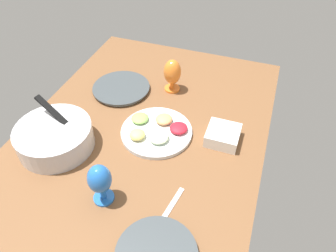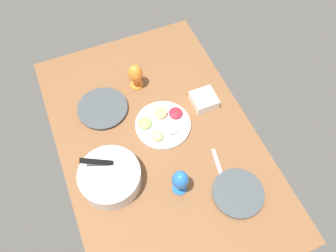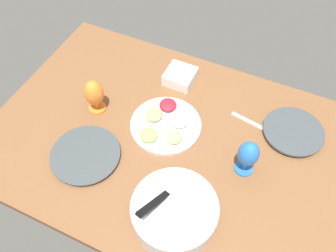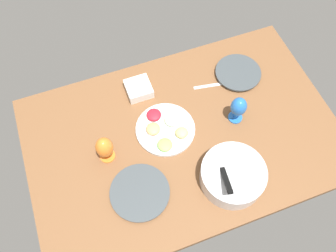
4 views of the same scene
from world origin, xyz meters
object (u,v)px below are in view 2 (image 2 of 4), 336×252
object	(u,v)px
hurricane_glass_blue	(180,181)
hurricane_glass_orange	(136,75)
square_bowl_white	(204,99)
dinner_plate_right	(103,108)
dinner_plate_left	(238,193)
mixing_bowl	(110,177)
fruit_platter	(163,124)

from	to	relation	value
hurricane_glass_blue	hurricane_glass_orange	bearing A→B (deg)	-1.93
hurricane_glass_blue	square_bowl_white	size ratio (longest dim) A/B	1.28
dinner_plate_right	hurricane_glass_orange	size ratio (longest dim) A/B	1.69
dinner_plate_right	square_bowl_white	xyz separation A→B (cm)	(-17.71, -55.46, 2.07)
dinner_plate_left	hurricane_glass_orange	bearing A→B (deg)	15.54
mixing_bowl	square_bowl_white	distance (cm)	69.16
fruit_platter	hurricane_glass_blue	world-z (taller)	hurricane_glass_blue
fruit_platter	square_bowl_white	xyz separation A→B (cm)	(5.32, -27.74, 1.52)
hurricane_glass_blue	square_bowl_white	distance (cm)	54.93
mixing_bowl	hurricane_glass_blue	distance (cm)	34.90
mixing_bowl	hurricane_glass_orange	xyz separation A→B (cm)	(52.76, -32.56, 4.31)
dinner_plate_left	square_bowl_white	world-z (taller)	square_bowl_white
dinner_plate_left	dinner_plate_right	xyz separation A→B (cm)	(74.11, 47.07, -0.19)
dinner_plate_left	dinner_plate_right	world-z (taller)	dinner_plate_left
dinner_plate_left	hurricane_glass_blue	xyz separation A→B (cm)	(13.80, 25.50, 9.20)
mixing_bowl	hurricane_glass_blue	size ratio (longest dim) A/B	1.80
dinner_plate_left	fruit_platter	distance (cm)	54.63
hurricane_glass_blue	dinner_plate_right	bearing A→B (deg)	19.67
square_bowl_white	hurricane_glass_blue	bearing A→B (deg)	141.50
hurricane_glass_orange	hurricane_glass_blue	size ratio (longest dim) A/B	0.98
hurricane_glass_orange	hurricane_glass_blue	bearing A→B (deg)	178.07
dinner_plate_right	hurricane_glass_blue	bearing A→B (deg)	-160.33
mixing_bowl	square_bowl_white	bearing A→B (deg)	-68.02
dinner_plate_left	fruit_platter	world-z (taller)	fruit_platter
square_bowl_white	fruit_platter	bearing A→B (deg)	100.86
fruit_platter	hurricane_glass_blue	xyz separation A→B (cm)	(-37.29, 6.15, 8.84)
hurricane_glass_blue	square_bowl_white	bearing A→B (deg)	-38.50
dinner_plate_left	dinner_plate_right	bearing A→B (deg)	32.42
hurricane_glass_blue	mixing_bowl	bearing A→B (deg)	61.01
mixing_bowl	fruit_platter	bearing A→B (deg)	-60.53
dinner_plate_left	hurricane_glass_orange	distance (cm)	86.87
dinner_plate_right	square_bowl_white	bearing A→B (deg)	-107.71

